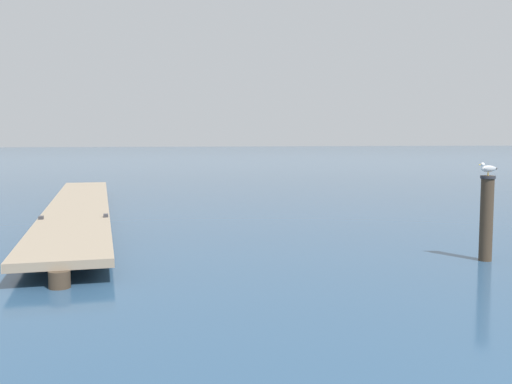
# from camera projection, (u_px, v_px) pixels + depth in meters

# --- Properties ---
(floating_dock) EXTENTS (2.15, 18.78, 0.53)m
(floating_dock) POSITION_uv_depth(u_px,v_px,m) (79.00, 206.00, 18.50)
(floating_dock) COLOR gray
(floating_dock) RESTS_ON ground
(mooring_piling) EXTENTS (0.30, 0.30, 1.75)m
(mooring_piling) POSITION_uv_depth(u_px,v_px,m) (487.00, 217.00, 11.77)
(mooring_piling) COLOR #3D3023
(mooring_piling) RESTS_ON ground
(perched_seagull) EXTENTS (0.37, 0.21, 0.27)m
(perched_seagull) POSITION_uv_depth(u_px,v_px,m) (489.00, 168.00, 11.68)
(perched_seagull) COLOR gold
(perched_seagull) RESTS_ON mooring_piling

